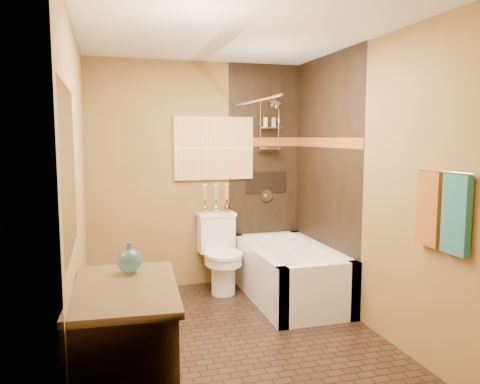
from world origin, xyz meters
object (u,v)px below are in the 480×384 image
object	(u,v)px
vanity	(125,356)
bathtub	(289,278)
sunset_painting	(214,148)
toilet	(220,253)

from	to	relation	value
vanity	bathtub	bearing A→B (deg)	49.06
sunset_painting	vanity	bearing A→B (deg)	-113.97
sunset_painting	vanity	distance (m)	2.93
bathtub	vanity	bearing A→B (deg)	-134.58
bathtub	vanity	distance (m)	2.47
sunset_painting	bathtub	xyz separation A→B (m)	(0.62, -0.73, -1.33)
vanity	sunset_painting	bearing A→B (deg)	69.67
vanity	toilet	bearing A→B (deg)	67.09
toilet	vanity	xyz separation A→B (m)	(-1.10, -2.20, -0.00)
sunset_painting	toilet	bearing A→B (deg)	-90.00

